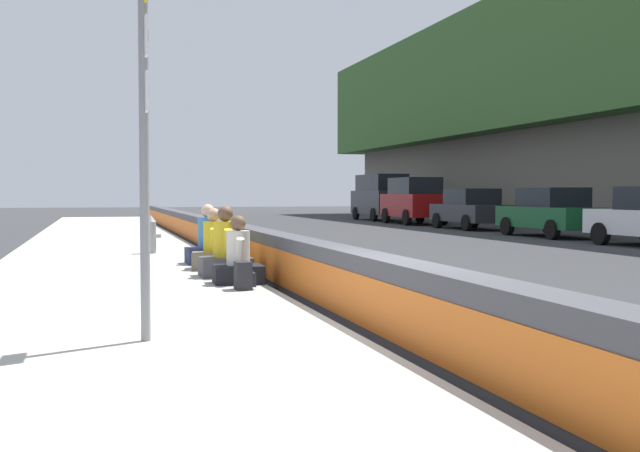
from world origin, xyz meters
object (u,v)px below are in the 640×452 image
object	(u,v)px
backpack	(244,276)
parked_car_farther	(381,196)
route_sign_post	(145,116)
seated_person_rear	(214,250)
parked_car_fourth	(551,212)
seated_person_middle	(226,254)
parked_car_far	(414,200)
seated_person_foreground	(238,262)
fire_hydrant	(151,234)
seated_person_far	(208,245)
parked_car_midline	(471,209)

from	to	relation	value
backpack	parked_car_farther	bearing A→B (deg)	-23.51
route_sign_post	backpack	xyz separation A→B (m)	(3.64, -1.58, -1.90)
seated_person_rear	parked_car_fourth	bearing A→B (deg)	-53.21
seated_person_rear	parked_car_farther	distance (m)	30.26
seated_person_rear	parked_car_farther	size ratio (longest dim) A/B	0.22
seated_person_middle	parked_car_far	xyz separation A→B (m)	(23.05, -12.92, 0.68)
seated_person_foreground	backpack	bearing A→B (deg)	175.94
route_sign_post	seated_person_foreground	world-z (taller)	route_sign_post
backpack	parked_car_far	bearing A→B (deg)	-27.44
seated_person_rear	route_sign_post	bearing A→B (deg)	166.81
parked_car_farther	backpack	bearing A→B (deg)	156.49
seated_person_foreground	fire_hydrant	bearing A→B (deg)	7.72
seated_person_far	parked_car_fourth	xyz separation A→B (m)	(8.64, -13.04, 0.36)
seated_person_foreground	parked_car_far	size ratio (longest dim) A/B	0.21
seated_person_far	parked_car_midline	distance (m)	19.74
parked_car_fourth	seated_person_far	bearing A→B (deg)	123.55
seated_person_middle	backpack	world-z (taller)	seated_person_middle
seated_person_middle	seated_person_far	size ratio (longest dim) A/B	1.00
route_sign_post	fire_hydrant	bearing A→B (deg)	-3.88
seated_person_rear	parked_car_far	bearing A→B (deg)	-30.74
seated_person_foreground	parked_car_farther	distance (m)	32.45
seated_person_rear	parked_car_far	size ratio (longest dim) A/B	0.23
fire_hydrant	seated_person_far	xyz separation A→B (m)	(-3.00, -0.91, -0.08)
fire_hydrant	seated_person_middle	size ratio (longest dim) A/B	0.75
seated_person_rear	seated_person_far	bearing A→B (deg)	-2.28
fire_hydrant	seated_person_middle	world-z (taller)	seated_person_middle
seated_person_rear	parked_car_fourth	size ratio (longest dim) A/B	0.25
route_sign_post	parked_car_fourth	size ratio (longest dim) A/B	0.80
seated_person_foreground	parked_car_midline	bearing A→B (deg)	-35.43
seated_person_foreground	parked_car_farther	size ratio (longest dim) A/B	0.20
backpack	parked_car_midline	size ratio (longest dim) A/B	0.09
backpack	route_sign_post	bearing A→B (deg)	156.59
seated_person_foreground	seated_person_far	size ratio (longest dim) A/B	0.89
fire_hydrant	seated_person_foreground	xyz separation A→B (m)	(-6.56, -0.89, -0.12)
parked_car_midline	seated_person_middle	bearing A→B (deg)	142.82
parked_car_fourth	parked_car_far	bearing A→B (deg)	0.76
backpack	seated_person_rear	bearing A→B (deg)	-0.52
backpack	parked_car_far	size ratio (longest dim) A/B	0.08
seated_person_rear	parked_car_midline	xyz separation A→B (m)	(15.94, -13.10, 0.38)
seated_person_foreground	parked_car_far	xyz separation A→B (m)	(24.16, -12.90, 0.72)
seated_person_middle	seated_person_far	world-z (taller)	seated_person_middle
route_sign_post	parked_car_far	size ratio (longest dim) A/B	0.74
route_sign_post	parked_car_farther	bearing A→B (deg)	-23.50
route_sign_post	seated_person_middle	world-z (taller)	route_sign_post
parked_car_farther	seated_person_far	bearing A→B (deg)	153.22
parked_car_far	fire_hydrant	bearing A→B (deg)	141.93
seated_person_far	parked_car_far	bearing A→B (deg)	-32.02
fire_hydrant	seated_person_rear	world-z (taller)	seated_person_rear
seated_person_middle	seated_person_far	distance (m)	2.46
route_sign_post	parked_car_farther	xyz separation A→B (m)	(34.07, -14.81, -0.88)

